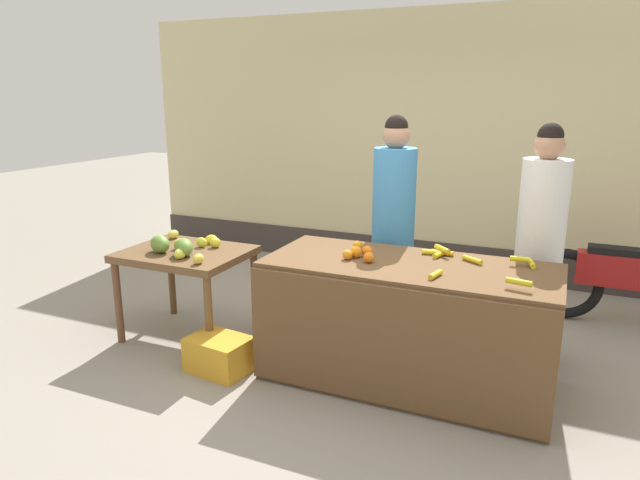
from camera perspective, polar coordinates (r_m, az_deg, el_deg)
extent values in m
plane|color=gray|center=(4.30, 3.32, -12.83)|extent=(24.00, 24.00, 0.00)
cube|color=beige|center=(6.40, 12.05, 9.38)|extent=(7.30, 0.20, 2.86)
cube|color=#3F3833|center=(6.52, 11.26, -1.69)|extent=(7.30, 0.04, 0.36)
cube|color=brown|center=(4.01, 8.83, -8.27)|extent=(1.97, 0.84, 0.87)
cube|color=brown|center=(3.63, 6.98, -10.76)|extent=(1.97, 0.03, 0.81)
cube|color=brown|center=(4.71, -13.46, -1.38)|extent=(0.98, 0.78, 0.06)
cylinder|color=brown|center=(4.86, -19.77, -5.99)|extent=(0.06, 0.06, 0.68)
cylinder|color=brown|center=(4.33, -11.19, -7.93)|extent=(0.06, 0.06, 0.68)
cylinder|color=brown|center=(5.33, -14.81, -3.77)|extent=(0.06, 0.06, 0.68)
cylinder|color=brown|center=(4.85, -6.62, -5.21)|extent=(0.06, 0.06, 0.68)
cylinder|color=yellow|center=(4.00, 20.65, -2.25)|extent=(0.07, 0.16, 0.04)
cylinder|color=gold|center=(3.97, 15.18, -1.96)|extent=(0.15, 0.12, 0.04)
cylinder|color=yellow|center=(4.10, 12.33, -1.26)|extent=(0.16, 0.05, 0.04)
cylinder|color=yellow|center=(4.09, 11.34, -1.24)|extent=(0.15, 0.05, 0.04)
cylinder|color=gold|center=(3.60, 11.62, -3.45)|extent=(0.07, 0.15, 0.04)
cylinder|color=yellow|center=(4.04, 11.95, -1.47)|extent=(0.07, 0.13, 0.04)
cylinder|color=gold|center=(4.08, 12.28, -0.89)|extent=(0.14, 0.14, 0.04)
cylinder|color=gold|center=(3.49, 19.52, -4.05)|extent=(0.15, 0.06, 0.04)
cylinder|color=yellow|center=(3.97, 19.57, -1.84)|extent=(0.12, 0.04, 0.04)
sphere|color=orange|center=(3.89, 2.80, -1.50)|extent=(0.07, 0.07, 0.07)
sphere|color=orange|center=(3.94, 3.66, -1.20)|extent=(0.08, 0.08, 0.08)
sphere|color=orange|center=(4.12, 3.85, -0.58)|extent=(0.08, 0.08, 0.08)
sphere|color=orange|center=(3.97, 4.82, -1.14)|extent=(0.08, 0.08, 0.08)
sphere|color=orange|center=(3.83, 4.96, -1.77)|extent=(0.07, 0.07, 0.07)
ellipsoid|color=yellow|center=(4.75, -13.91, -0.35)|extent=(0.14, 0.14, 0.09)
ellipsoid|color=yellow|center=(4.85, -10.96, 0.07)|extent=(0.12, 0.11, 0.08)
ellipsoid|color=yellow|center=(4.55, -13.96, -1.12)|extent=(0.11, 0.12, 0.07)
ellipsoid|color=#DACD4B|center=(5.10, -14.64, 0.56)|extent=(0.08, 0.12, 0.08)
ellipsoid|color=yellow|center=(4.30, -12.23, -1.88)|extent=(0.08, 0.11, 0.08)
ellipsoid|color=yellow|center=(4.73, -10.57, -0.26)|extent=(0.11, 0.11, 0.08)
ellipsoid|color=yellow|center=(4.76, -11.92, -0.23)|extent=(0.10, 0.08, 0.08)
ellipsoid|color=#D5DD3D|center=(4.68, -15.98, -0.84)|extent=(0.12, 0.09, 0.07)
ellipsoid|color=#DCDF47|center=(4.46, -13.98, -1.35)|extent=(0.08, 0.13, 0.08)
ellipsoid|color=olive|center=(4.53, -13.65, -0.72)|extent=(0.26, 0.25, 0.14)
ellipsoid|color=olive|center=(4.68, -15.91, -0.39)|extent=(0.26, 0.24, 0.14)
cylinder|color=#33333D|center=(4.72, 7.18, -5.67)|extent=(0.29, 0.29, 0.71)
cylinder|color=#3F8CCC|center=(4.51, 7.50, 3.76)|extent=(0.34, 0.34, 0.87)
sphere|color=tan|center=(4.44, 7.73, 10.45)|extent=(0.21, 0.21, 0.21)
sphere|color=black|center=(4.44, 7.76, 11.33)|extent=(0.18, 0.18, 0.18)
cylinder|color=#33333D|center=(4.59, 20.70, -7.23)|extent=(0.29, 0.29, 0.69)
cylinder|color=white|center=(4.38, 21.60, 2.14)|extent=(0.34, 0.34, 0.84)
sphere|color=tan|center=(4.31, 22.25, 8.86)|extent=(0.21, 0.21, 0.21)
sphere|color=black|center=(4.30, 22.34, 9.76)|extent=(0.18, 0.18, 0.18)
torus|color=black|center=(5.53, 23.52, -4.07)|extent=(0.65, 0.09, 0.65)
cube|color=#A51919|center=(5.50, 28.64, -2.78)|extent=(0.80, 0.18, 0.28)
cube|color=black|center=(5.45, 27.80, -1.07)|extent=(0.44, 0.16, 0.08)
cube|color=gold|center=(4.27, -10.18, -11.33)|extent=(0.48, 0.37, 0.26)
ellipsoid|color=maroon|center=(5.10, -1.35, -5.57)|extent=(0.33, 0.38, 0.44)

